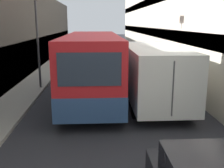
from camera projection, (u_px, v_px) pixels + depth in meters
ground_plane at (107, 89)px, 15.26m from camera, size 150.00×150.00×0.00m
sidewalk_left at (29, 89)px, 15.00m from camera, size 1.80×60.00×0.14m
bus at (92, 65)px, 13.37m from camera, size 2.58×9.84×3.19m
box_truck at (149, 69)px, 12.99m from camera, size 2.40×8.44×2.70m
panel_van at (93, 53)px, 23.97m from camera, size 1.85×4.39×1.85m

